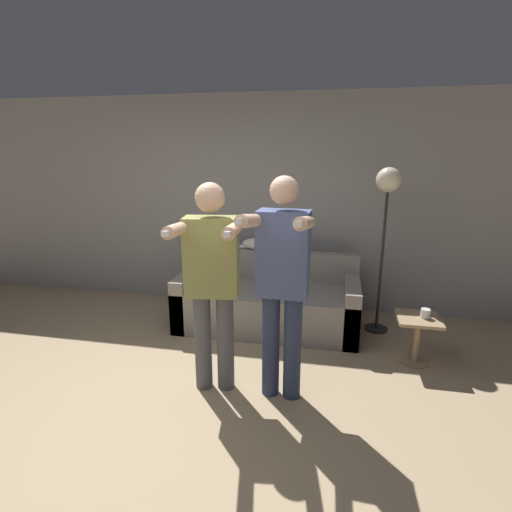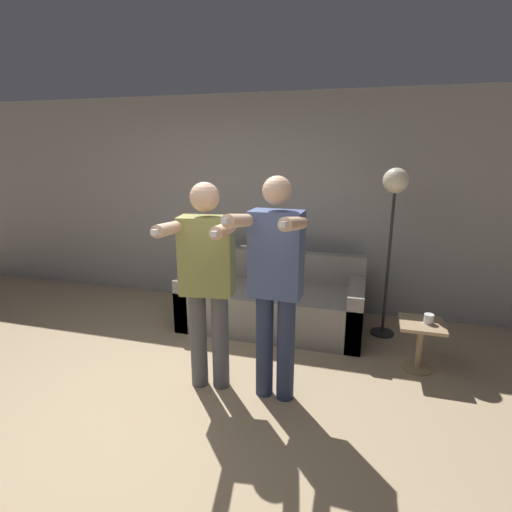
# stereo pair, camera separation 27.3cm
# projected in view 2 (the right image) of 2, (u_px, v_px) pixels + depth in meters

# --- Properties ---
(ground_plane) EXTENTS (16.00, 16.00, 0.00)m
(ground_plane) POSITION_uv_depth(u_px,v_px,m) (155.00, 419.00, 2.99)
(ground_plane) COLOR tan
(wall_back) EXTENTS (10.00, 0.05, 2.60)m
(wall_back) POSITION_uv_depth(u_px,v_px,m) (250.00, 203.00, 5.00)
(wall_back) COLOR gray
(wall_back) RESTS_ON ground_plane
(couch) EXTENTS (1.99, 0.86, 0.81)m
(couch) POSITION_uv_depth(u_px,v_px,m) (272.00, 303.00, 4.49)
(couch) COLOR gray
(couch) RESTS_ON ground_plane
(person_left) EXTENTS (0.55, 0.72, 1.72)m
(person_left) POSITION_uv_depth(u_px,v_px,m) (207.00, 274.00, 3.15)
(person_left) COLOR #56565B
(person_left) RESTS_ON ground_plane
(person_right) EXTENTS (0.48, 0.68, 1.78)m
(person_right) POSITION_uv_depth(u_px,v_px,m) (275.00, 277.00, 3.00)
(person_right) COLOR #2D3856
(person_right) RESTS_ON ground_plane
(cat) EXTENTS (0.54, 0.13, 0.16)m
(cat) POSITION_uv_depth(u_px,v_px,m) (266.00, 244.00, 4.69)
(cat) COLOR silver
(cat) RESTS_ON couch
(floor_lamp) EXTENTS (0.25, 0.25, 1.78)m
(floor_lamp) POSITION_uv_depth(u_px,v_px,m) (394.00, 199.00, 3.99)
(floor_lamp) COLOR black
(floor_lamp) RESTS_ON ground_plane
(side_table) EXTENTS (0.38, 0.38, 0.46)m
(side_table) POSITION_uv_depth(u_px,v_px,m) (420.00, 336.00, 3.60)
(side_table) COLOR #A38460
(side_table) RESTS_ON ground_plane
(cup) EXTENTS (0.08, 0.08, 0.08)m
(cup) POSITION_uv_depth(u_px,v_px,m) (429.00, 319.00, 3.54)
(cup) COLOR white
(cup) RESTS_ON side_table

